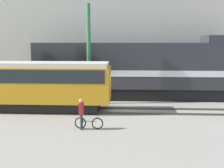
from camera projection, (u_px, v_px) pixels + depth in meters
ground_plane at (110, 108)px, 20.85m from camera, size 120.00×120.00×0.00m
track_near at (109, 110)px, 19.67m from camera, size 60.00×1.50×0.14m
track_far at (113, 97)px, 24.37m from camera, size 60.00×1.51×0.14m
building_backdrop at (116, 38)px, 30.05m from camera, size 35.30×6.00×10.34m
freight_locomotive at (138, 69)px, 23.88m from camera, size 17.14×3.04×5.35m
streetcar at (20, 83)px, 19.73m from camera, size 12.69×2.54×3.44m
bicycle at (89, 123)px, 15.72m from camera, size 1.64×0.44×0.72m
person at (81, 111)px, 15.51m from camera, size 0.24×0.37×1.75m
utility_pole_right at (89, 55)px, 21.55m from camera, size 0.31×0.31×7.68m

